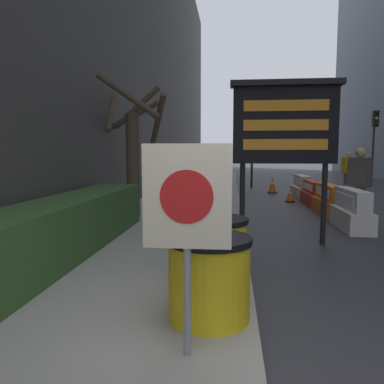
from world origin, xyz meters
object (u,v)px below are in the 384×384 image
at_px(warning_sign, 187,210).
at_px(jersey_barrier_white, 352,212).
at_px(message_board, 285,125).
at_px(pedestrian_passerby, 348,168).
at_px(traffic_cone_near, 290,194).
at_px(traffic_light_far_side, 375,131).
at_px(barrel_drum_foreground, 209,278).
at_px(barrel_drum_middle, 215,250).
at_px(traffic_light_near_curb, 253,129).
at_px(jersey_barrier_orange_near, 329,201).
at_px(jersey_barrier_cream, 302,188).
at_px(pedestrian_worker, 359,179).
at_px(traffic_cone_mid, 272,185).
at_px(traffic_cone_far, 346,212).
at_px(jersey_barrier_red_striped, 312,194).

xyz_separation_m(warning_sign, jersey_barrier_white, (3.01, 5.85, -0.87)).
height_order(message_board, pedestrian_passerby, message_board).
bearing_deg(traffic_cone_near, traffic_light_far_side, 54.86).
bearing_deg(jersey_barrier_white, barrel_drum_foreground, -119.11).
height_order(barrel_drum_middle, traffic_light_near_curb, traffic_light_near_curb).
height_order(warning_sign, jersey_barrier_orange_near, warning_sign).
xyz_separation_m(message_board, jersey_barrier_cream, (1.72, 7.59, -1.84)).
bearing_deg(warning_sign, barrel_drum_middle, 85.42).
bearing_deg(message_board, pedestrian_worker, 47.08).
bearing_deg(traffic_cone_near, jersey_barrier_cream, 65.26).
bearing_deg(pedestrian_worker, message_board, 91.66).
height_order(jersey_barrier_white, jersey_barrier_orange_near, jersey_barrier_white).
bearing_deg(traffic_cone_near, traffic_light_near_curb, 100.93).
xyz_separation_m(traffic_cone_near, traffic_light_near_curb, (-1.06, 5.48, 2.59)).
bearing_deg(pedestrian_passerby, traffic_light_far_side, -144.26).
bearing_deg(jersey_barrier_orange_near, jersey_barrier_cream, 90.00).
bearing_deg(jersey_barrier_white, warning_sign, -117.20).
distance_m(warning_sign, traffic_cone_mid, 13.73).
relative_size(message_board, traffic_cone_near, 5.37).
distance_m(barrel_drum_middle, traffic_cone_far, 5.76).
xyz_separation_m(barrel_drum_middle, pedestrian_passerby, (5.17, 12.37, 0.52)).
height_order(traffic_cone_near, pedestrian_worker, pedestrian_worker).
bearing_deg(warning_sign, traffic_cone_far, 64.84).
bearing_deg(warning_sign, jersey_barrier_white, 62.80).
relative_size(jersey_barrier_cream, traffic_cone_mid, 2.33).
height_order(warning_sign, pedestrian_passerby, warning_sign).
height_order(traffic_cone_mid, pedestrian_worker, pedestrian_worker).
bearing_deg(barrel_drum_foreground, traffic_cone_near, 77.23).
bearing_deg(traffic_cone_near, pedestrian_worker, -75.39).
height_order(barrel_drum_foreground, traffic_cone_near, barrel_drum_foreground).
distance_m(barrel_drum_foreground, jersey_barrier_white, 5.92).
height_order(barrel_drum_foreground, traffic_light_far_side, traffic_light_far_side).
relative_size(barrel_drum_foreground, jersey_barrier_cream, 0.48).
height_order(jersey_barrier_red_striped, pedestrian_worker, pedestrian_worker).
height_order(jersey_barrier_red_striped, traffic_cone_near, jersey_barrier_red_striped).
height_order(barrel_drum_foreground, jersey_barrier_orange_near, barrel_drum_foreground).
distance_m(warning_sign, jersey_barrier_white, 6.64).
distance_m(barrel_drum_foreground, jersey_barrier_orange_near, 7.76).
bearing_deg(barrel_drum_middle, jersey_barrier_orange_near, 65.05).
bearing_deg(message_board, jersey_barrier_white, 41.37).
xyz_separation_m(traffic_cone_mid, pedestrian_passerby, (3.25, 0.54, 0.69)).
distance_m(jersey_barrier_white, jersey_barrier_cream, 6.07).
height_order(barrel_drum_middle, jersey_barrier_cream, barrel_drum_middle).
xyz_separation_m(jersey_barrier_red_striped, traffic_light_far_side, (4.86, 8.32, 2.51)).
xyz_separation_m(message_board, traffic_cone_near, (1.07, 6.18, -1.95)).
bearing_deg(pedestrian_worker, pedestrian_passerby, -59.84).
height_order(jersey_barrier_white, traffic_light_far_side, traffic_light_far_side).
relative_size(message_board, traffic_cone_far, 5.42).
xyz_separation_m(jersey_barrier_white, traffic_cone_far, (0.11, 0.79, -0.13)).
bearing_deg(traffic_light_far_side, pedestrian_worker, -110.90).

